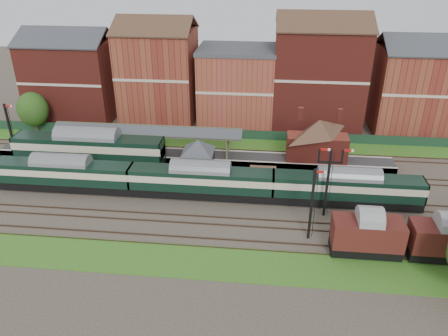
# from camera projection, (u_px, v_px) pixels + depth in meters

# --- Properties ---
(ground) EXTENTS (160.00, 160.00, 0.00)m
(ground) POSITION_uv_depth(u_px,v_px,m) (220.00, 198.00, 52.21)
(ground) COLOR #473D33
(ground) RESTS_ON ground
(grass_back) EXTENTS (90.00, 4.50, 0.06)m
(grass_back) POSITION_uv_depth(u_px,v_px,m) (232.00, 144.00, 66.35)
(grass_back) COLOR #2D6619
(grass_back) RESTS_ON ground
(grass_front) EXTENTS (90.00, 5.00, 0.06)m
(grass_front) POSITION_uv_depth(u_px,v_px,m) (205.00, 262.00, 41.58)
(grass_front) COLOR #2D6619
(grass_front) RESTS_ON ground
(fence) EXTENTS (90.00, 0.12, 1.50)m
(fence) POSITION_uv_depth(u_px,v_px,m) (233.00, 134.00, 67.80)
(fence) COLOR #193823
(fence) RESTS_ON ground
(platform) EXTENTS (55.00, 3.40, 1.00)m
(platform) POSITION_uv_depth(u_px,v_px,m) (192.00, 157.00, 61.07)
(platform) COLOR #2D2D2D
(platform) RESTS_ON ground
(signal_box) EXTENTS (5.40, 5.40, 6.00)m
(signal_box) POSITION_uv_depth(u_px,v_px,m) (198.00, 161.00, 53.91)
(signal_box) COLOR #5F6A4B
(signal_box) RESTS_ON ground
(brick_hut) EXTENTS (3.20, 2.64, 2.94)m
(brick_hut) POSITION_uv_depth(u_px,v_px,m) (263.00, 178.00, 54.08)
(brick_hut) COLOR maroon
(brick_hut) RESTS_ON ground
(station_building) EXTENTS (8.10, 8.10, 5.90)m
(station_building) POSITION_uv_depth(u_px,v_px,m) (317.00, 139.00, 57.92)
(station_building) COLOR maroon
(station_building) RESTS_ON platform
(canopy) EXTENTS (26.00, 3.89, 4.08)m
(canopy) POSITION_uv_depth(u_px,v_px,m) (148.00, 128.00, 59.77)
(canopy) COLOR #43492E
(canopy) RESTS_ON platform
(semaphore_bracket) EXTENTS (3.60, 0.25, 8.18)m
(semaphore_bracket) POSITION_uv_depth(u_px,v_px,m) (328.00, 179.00, 46.77)
(semaphore_bracket) COLOR black
(semaphore_bracket) RESTS_ON ground
(semaphore_platform_end) EXTENTS (1.23, 0.25, 8.00)m
(semaphore_platform_end) POSITION_uv_depth(u_px,v_px,m) (10.00, 130.00, 60.17)
(semaphore_platform_end) COLOR black
(semaphore_platform_end) RESTS_ON ground
(semaphore_siding) EXTENTS (1.23, 0.25, 8.00)m
(semaphore_siding) POSITION_uv_depth(u_px,v_px,m) (312.00, 203.00, 43.19)
(semaphore_siding) COLOR black
(semaphore_siding) RESTS_ON ground
(town_backdrop) EXTENTS (69.00, 10.00, 16.00)m
(town_backdrop) POSITION_uv_depth(u_px,v_px,m) (236.00, 82.00, 71.15)
(town_backdrop) COLOR maroon
(town_backdrop) RESTS_ON ground
(dmu_train) EXTENTS (50.81, 2.67, 3.90)m
(dmu_train) POSITION_uv_depth(u_px,v_px,m) (201.00, 180.00, 51.37)
(dmu_train) COLOR black
(dmu_train) RESTS_ON ground
(platform_railcar) EXTENTS (20.21, 3.18, 4.66)m
(platform_railcar) POSITION_uv_depth(u_px,v_px,m) (89.00, 148.00, 58.43)
(platform_railcar) COLOR black
(platform_railcar) RESTS_ON ground
(goods_van_a) EXTENTS (6.64, 2.88, 4.03)m
(goods_van_a) POSITION_uv_depth(u_px,v_px,m) (367.00, 234.00, 41.79)
(goods_van_a) COLOR black
(goods_van_a) RESTS_ON ground
(goods_van_b) EXTENTS (6.51, 2.82, 3.95)m
(goods_van_b) POSITION_uv_depth(u_px,v_px,m) (445.00, 239.00, 41.14)
(goods_van_b) COLOR black
(goods_van_b) RESTS_ON ground
(tree_back) EXTENTS (4.68, 4.68, 6.84)m
(tree_back) POSITION_uv_depth(u_px,v_px,m) (33.00, 109.00, 67.99)
(tree_back) COLOR #382619
(tree_back) RESTS_ON ground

